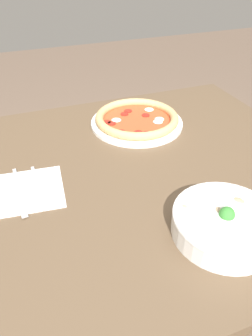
{
  "coord_description": "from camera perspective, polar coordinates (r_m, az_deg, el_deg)",
  "views": [
    {
      "loc": [
        0.22,
        0.65,
        1.26
      ],
      "look_at": [
        -0.02,
        0.01,
        0.77
      ],
      "focal_mm": 35.0,
      "sensor_mm": 36.0,
      "label": 1
    }
  ],
  "objects": [
    {
      "name": "ground_plane",
      "position": [
        1.43,
        -0.99,
        -25.86
      ],
      "size": [
        8.0,
        8.0,
        0.0
      ],
      "primitive_type": "plane",
      "color": "brown"
    },
    {
      "name": "dining_table",
      "position": [
        0.92,
        -1.39,
        -6.4
      ],
      "size": [
        1.18,
        0.92,
        0.75
      ],
      "color": "brown",
      "rests_on": "ground_plane"
    },
    {
      "name": "pizza",
      "position": [
        1.08,
        1.9,
        8.41
      ],
      "size": [
        0.3,
        0.3,
        0.04
      ],
      "color": "white",
      "rests_on": "dining_table"
    },
    {
      "name": "bowl",
      "position": [
        0.71,
        16.89,
        -9.06
      ],
      "size": [
        0.22,
        0.22,
        0.07
      ],
      "color": "white",
      "rests_on": "dining_table"
    },
    {
      "name": "napkin",
      "position": [
        0.84,
        -16.65,
        -3.77
      ],
      "size": [
        0.18,
        0.18,
        0.0
      ],
      "color": "white",
      "rests_on": "dining_table"
    },
    {
      "name": "fork",
      "position": [
        0.84,
        -15.03,
        -3.12
      ],
      "size": [
        0.02,
        0.18,
        0.0
      ],
      "rotation": [
        0.0,
        0.0,
        1.6
      ],
      "color": "silver",
      "rests_on": "napkin"
    },
    {
      "name": "knife",
      "position": [
        0.84,
        -18.18,
        -3.54
      ],
      "size": [
        0.02,
        0.19,
        0.01
      ],
      "rotation": [
        0.0,
        0.0,
        1.6
      ],
      "color": "silver",
      "rests_on": "napkin"
    }
  ]
}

